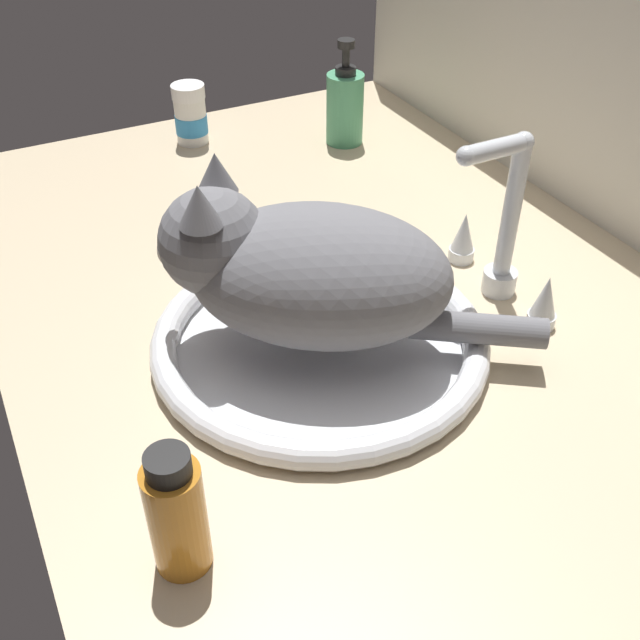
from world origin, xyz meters
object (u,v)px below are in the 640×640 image
Objects in this scene: faucet at (503,238)px; amber_bottle at (177,514)px; pill_bottle at (191,116)px; cat at (298,269)px; soap_pump_bottle at (345,106)px; sink_basin at (320,340)px.

faucet is 1.65× the size of amber_bottle.
amber_bottle is at bearing -20.13° from pill_bottle.
pill_bottle is (-74.26, 27.21, -1.37)cm from amber_bottle.
cat is at bearing -7.71° from pill_bottle.
amber_bottle is at bearing -37.80° from soap_pump_bottle.
sink_basin is at bearing 130.35° from amber_bottle.
faucet is 25.17cm from cat.
faucet is 44.94cm from soap_pump_bottle.
amber_bottle is (19.67, -19.83, -4.48)cm from cat.
cat reaches higher than faucet.
amber_bottle is at bearing -45.22° from cat.
pill_bottle is at bearing 159.87° from amber_bottle.
faucet reaches higher than sink_basin.
faucet is at bearing 112.33° from amber_bottle.
pill_bottle is (-54.58, 7.39, -5.85)cm from cat.
faucet reaches higher than soap_pump_bottle.
pill_bottle is at bearing -162.50° from faucet.
soap_pump_bottle is at bearing 174.69° from faucet.
sink_basin is at bearing -90.00° from faucet.
sink_basin is 1.79× the size of faucet.
faucet is at bearing 90.00° from sink_basin.
sink_basin is 1.00× the size of cat.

